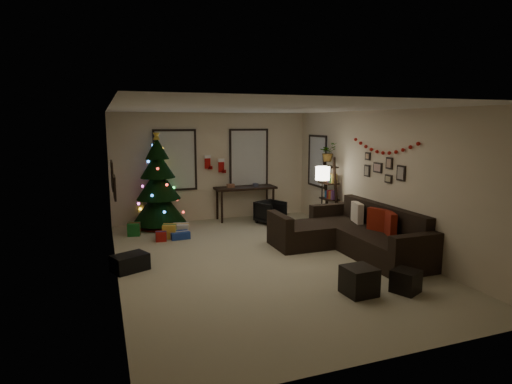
# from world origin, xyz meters

# --- Properties ---
(floor) EXTENTS (7.00, 7.00, 0.00)m
(floor) POSITION_xyz_m (0.00, 0.00, 0.00)
(floor) COLOR tan
(floor) RESTS_ON ground
(ceiling) EXTENTS (7.00, 7.00, 0.00)m
(ceiling) POSITION_xyz_m (0.00, 0.00, 2.70)
(ceiling) COLOR white
(ceiling) RESTS_ON floor
(wall_back) EXTENTS (5.00, 0.00, 5.00)m
(wall_back) POSITION_xyz_m (0.00, 3.50, 1.35)
(wall_back) COLOR beige
(wall_back) RESTS_ON floor
(wall_front) EXTENTS (5.00, 0.00, 5.00)m
(wall_front) POSITION_xyz_m (0.00, -3.50, 1.35)
(wall_front) COLOR beige
(wall_front) RESTS_ON floor
(wall_left) EXTENTS (0.00, 7.00, 7.00)m
(wall_left) POSITION_xyz_m (-2.50, 0.00, 1.35)
(wall_left) COLOR beige
(wall_left) RESTS_ON floor
(wall_right) EXTENTS (0.00, 7.00, 7.00)m
(wall_right) POSITION_xyz_m (2.50, 0.00, 1.35)
(wall_right) COLOR beige
(wall_right) RESTS_ON floor
(window_back_left) EXTENTS (1.05, 0.06, 1.50)m
(window_back_left) POSITION_xyz_m (-0.95, 3.47, 1.55)
(window_back_left) COLOR #728CB2
(window_back_left) RESTS_ON wall_back
(window_back_right) EXTENTS (1.05, 0.06, 1.50)m
(window_back_right) POSITION_xyz_m (0.95, 3.47, 1.55)
(window_back_right) COLOR #728CB2
(window_back_right) RESTS_ON wall_back
(window_right_wall) EXTENTS (0.06, 0.90, 1.30)m
(window_right_wall) POSITION_xyz_m (2.47, 2.55, 1.50)
(window_right_wall) COLOR #728CB2
(window_right_wall) RESTS_ON wall_right
(christmas_tree) EXTENTS (1.24, 1.24, 2.31)m
(christmas_tree) POSITION_xyz_m (-1.42, 3.11, 0.96)
(christmas_tree) COLOR black
(christmas_tree) RESTS_ON floor
(presents) EXTENTS (1.30, 0.89, 0.30)m
(presents) POSITION_xyz_m (-1.41, 2.19, 0.12)
(presents) COLOR navy
(presents) RESTS_ON floor
(sofa) EXTENTS (2.01, 2.92, 0.90)m
(sofa) POSITION_xyz_m (1.82, -0.06, 0.30)
(sofa) COLOR black
(sofa) RESTS_ON floor
(pillow_red_a) EXTENTS (0.27, 0.46, 0.44)m
(pillow_red_a) POSITION_xyz_m (2.21, -0.71, 0.64)
(pillow_red_a) COLOR maroon
(pillow_red_a) RESTS_ON sofa
(pillow_red_b) EXTENTS (0.28, 0.46, 0.45)m
(pillow_red_b) POSITION_xyz_m (2.21, -0.38, 0.64)
(pillow_red_b) COLOR maroon
(pillow_red_b) RESTS_ON sofa
(pillow_cream) EXTENTS (0.23, 0.45, 0.43)m
(pillow_cream) POSITION_xyz_m (2.21, 0.35, 0.63)
(pillow_cream) COLOR beige
(pillow_cream) RESTS_ON sofa
(ottoman_near) EXTENTS (0.45, 0.45, 0.41)m
(ottoman_near) POSITION_xyz_m (0.76, -1.93, 0.21)
(ottoman_near) COLOR black
(ottoman_near) RESTS_ON floor
(ottoman_far) EXTENTS (0.47, 0.47, 0.33)m
(ottoman_far) POSITION_xyz_m (1.45, -2.10, 0.17)
(ottoman_far) COLOR black
(ottoman_far) RESTS_ON floor
(desk) EXTENTS (1.56, 0.56, 0.84)m
(desk) POSITION_xyz_m (0.77, 3.22, 0.74)
(desk) COLOR black
(desk) RESTS_ON floor
(desk_chair) EXTENTS (0.71, 0.69, 0.56)m
(desk_chair) POSITION_xyz_m (1.20, 2.57, 0.28)
(desk_chair) COLOR black
(desk_chair) RESTS_ON floor
(bookshelf) EXTENTS (0.30, 0.50, 1.70)m
(bookshelf) POSITION_xyz_m (2.30, 1.61, 0.82)
(bookshelf) COLOR black
(bookshelf) RESTS_ON floor
(potted_plant) EXTENTS (0.62, 0.57, 0.56)m
(potted_plant) POSITION_xyz_m (2.30, 1.76, 1.85)
(potted_plant) COLOR #4C4C4C
(potted_plant) RESTS_ON bookshelf
(floor_lamp) EXTENTS (0.32, 0.32, 1.50)m
(floor_lamp) POSITION_xyz_m (1.95, 1.36, 1.25)
(floor_lamp) COLOR black
(floor_lamp) RESTS_ON floor
(art_map) EXTENTS (0.04, 0.60, 0.50)m
(art_map) POSITION_xyz_m (-2.48, 0.85, 1.55)
(art_map) COLOR black
(art_map) RESTS_ON wall_left
(art_abstract) EXTENTS (0.04, 0.45, 0.35)m
(art_abstract) POSITION_xyz_m (-2.48, -0.29, 1.50)
(art_abstract) COLOR black
(art_abstract) RESTS_ON wall_left
(gallery) EXTENTS (0.03, 1.25, 0.54)m
(gallery) POSITION_xyz_m (2.48, -0.07, 1.57)
(gallery) COLOR black
(gallery) RESTS_ON wall_right
(garland) EXTENTS (0.08, 1.90, 0.30)m
(garland) POSITION_xyz_m (2.45, -0.08, 2.00)
(garland) COLOR #A5140C
(garland) RESTS_ON wall_right
(stocking_left) EXTENTS (0.20, 0.05, 0.36)m
(stocking_left) POSITION_xyz_m (-0.14, 3.44, 1.49)
(stocking_left) COLOR #990F0C
(stocking_left) RESTS_ON wall_back
(stocking_right) EXTENTS (0.20, 0.05, 0.36)m
(stocking_right) POSITION_xyz_m (0.19, 3.36, 1.39)
(stocking_right) COLOR #990F0C
(stocking_right) RESTS_ON wall_back
(storage_bin) EXTENTS (0.67, 0.57, 0.28)m
(storage_bin) POSITION_xyz_m (-2.29, 0.24, 0.14)
(storage_bin) COLOR black
(storage_bin) RESTS_ON floor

